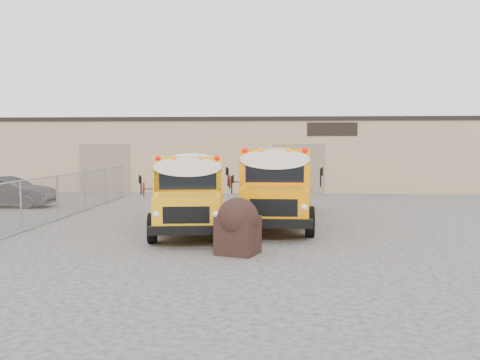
# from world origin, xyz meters

# --- Properties ---
(ground) EXTENTS (120.00, 120.00, 0.00)m
(ground) POSITION_xyz_m (0.00, 0.00, 0.00)
(ground) COLOR #312F2D
(ground) RESTS_ON ground
(warehouse) EXTENTS (30.20, 10.20, 4.67)m
(warehouse) POSITION_xyz_m (-0.00, 19.99, 2.37)
(warehouse) COLOR tan
(warehouse) RESTS_ON ground
(chainlink_fence) EXTENTS (0.07, 18.07, 1.81)m
(chainlink_fence) POSITION_xyz_m (-6.00, 3.00, 0.90)
(chainlink_fence) COLOR gray
(chainlink_fence) RESTS_ON ground
(school_bus_left) EXTENTS (3.50, 9.37, 2.68)m
(school_bus_left) POSITION_xyz_m (-1.36, 7.86, 1.55)
(school_bus_left) COLOR #F3A210
(school_bus_left) RESTS_ON ground
(school_bus_right) EXTENTS (3.02, 9.98, 2.92)m
(school_bus_right) POSITION_xyz_m (2.70, 10.05, 1.69)
(school_bus_right) COLOR orange
(school_bus_right) RESTS_ON ground
(tarp_bundle) EXTENTS (1.31, 1.25, 1.58)m
(tarp_bundle) POSITION_xyz_m (1.65, -2.94, 0.81)
(tarp_bundle) COLOR black
(tarp_bundle) RESTS_ON ground
(car_dark) EXTENTS (4.44, 1.62, 1.45)m
(car_dark) POSITION_xyz_m (-10.20, 7.09, 0.73)
(car_dark) COLOR black
(car_dark) RESTS_ON ground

